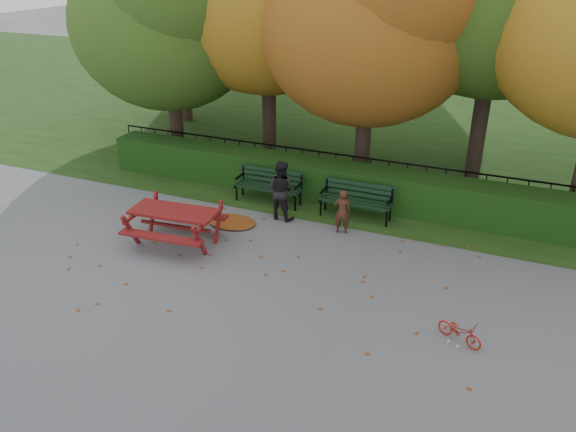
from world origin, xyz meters
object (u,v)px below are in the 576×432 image
at_px(tree_c, 382,6).
at_px(child, 342,211).
at_px(bicycle, 460,331).
at_px(adult, 281,190).
at_px(picnic_table, 174,218).
at_px(bench_left, 270,184).
at_px(tree_a, 171,11).
at_px(bench_right, 357,198).

xyz_separation_m(tree_c, child, (0.19, -3.22, -4.28)).
bearing_deg(bicycle, adult, 79.94).
distance_m(picnic_table, adult, 2.74).
relative_size(tree_c, child, 7.29).
bearing_deg(picnic_table, adult, 46.97).
bearing_deg(bench_left, tree_c, 46.64).
bearing_deg(tree_a, adult, -30.41).
distance_m(bench_left, child, 2.51).
bearing_deg(bench_left, child, -22.47).
height_order(tree_c, adult, tree_c).
distance_m(tree_c, bench_left, 5.31).
relative_size(bench_right, child, 1.64).
height_order(bench_left, child, child).
relative_size(tree_a, adult, 4.93).
height_order(tree_a, child, tree_a).
relative_size(tree_c, adult, 5.27).
relative_size(tree_a, bench_right, 4.16).
bearing_deg(bench_right, tree_a, 163.39).
relative_size(child, bicycle, 1.30).
distance_m(bench_right, child, 0.96).
height_order(bench_left, adult, adult).
height_order(picnic_table, adult, adult).
xyz_separation_m(tree_c, adult, (-1.46, -3.06, -4.07)).
relative_size(tree_a, bench_left, 4.16).
distance_m(tree_a, child, 7.90).
distance_m(bench_left, bench_right, 2.40).
distance_m(tree_c, bicycle, 8.54).
bearing_deg(child, bench_left, -36.90).
xyz_separation_m(bench_right, adult, (-1.73, -0.80, 0.24)).
height_order(bench_right, picnic_table, picnic_table).
bearing_deg(bench_left, adult, -49.95).
xyz_separation_m(tree_c, bicycle, (3.34, -6.37, -4.60)).
bearing_deg(tree_a, tree_c, 3.65).
relative_size(tree_a, child, 6.82).
relative_size(tree_a, picnic_table, 3.58).
bearing_deg(tree_a, bench_left, -25.76).
bearing_deg(tree_c, tree_a, -176.35).
relative_size(bench_right, bicycle, 2.13).
bearing_deg(adult, tree_a, -23.01).
xyz_separation_m(bench_left, adult, (0.67, -0.80, 0.24)).
height_order(tree_c, bicycle, tree_c).
bearing_deg(child, bench_right, -108.98).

